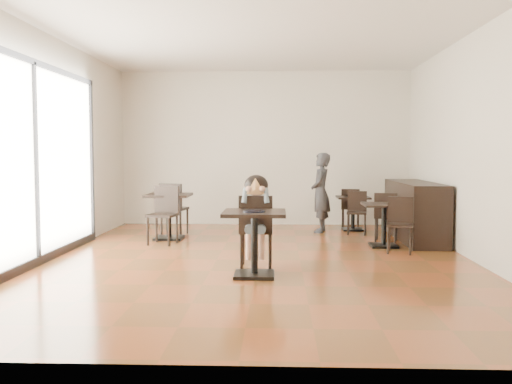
{
  "coord_description": "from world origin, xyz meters",
  "views": [
    {
      "loc": [
        0.28,
        -7.94,
        1.52
      ],
      "look_at": [
        -0.01,
        -0.56,
        1.0
      ],
      "focal_mm": 40.0,
      "sensor_mm": 36.0,
      "label": 1
    }
  ],
  "objects_px": {
    "child_table": "(254,244)",
    "adult_patron": "(321,193)",
    "child_chair": "(256,231)",
    "cafe_table_mid": "(384,225)",
    "child": "(256,222)",
    "chair_back_a": "(351,208)",
    "cafe_table_left": "(169,217)",
    "chair_back_b": "(357,213)",
    "chair_left_b": "(162,215)",
    "chair_mid_a": "(386,217)",
    "chair_mid_b": "(400,225)",
    "cafe_table_back": "(353,213)",
    "chair_left_a": "(175,209)"
  },
  "relations": [
    {
      "from": "child_table",
      "to": "adult_patron",
      "type": "height_order",
      "value": "adult_patron"
    },
    {
      "from": "child_chair",
      "to": "cafe_table_mid",
      "type": "xyz_separation_m",
      "value": [
        1.98,
        1.71,
        -0.13
      ]
    },
    {
      "from": "child",
      "to": "chair_back_a",
      "type": "distance_m",
      "value": 4.38
    },
    {
      "from": "cafe_table_left",
      "to": "chair_back_b",
      "type": "distance_m",
      "value": 3.44
    },
    {
      "from": "child_table",
      "to": "chair_left_b",
      "type": "xyz_separation_m",
      "value": [
        -1.62,
        2.38,
        0.08
      ]
    },
    {
      "from": "child_table",
      "to": "chair_mid_a",
      "type": "relative_size",
      "value": 0.95
    },
    {
      "from": "cafe_table_mid",
      "to": "chair_mid_b",
      "type": "height_order",
      "value": "chair_mid_b"
    },
    {
      "from": "cafe_table_mid",
      "to": "chair_back_b",
      "type": "relative_size",
      "value": 0.88
    },
    {
      "from": "adult_patron",
      "to": "cafe_table_back",
      "type": "height_order",
      "value": "adult_patron"
    },
    {
      "from": "chair_mid_a",
      "to": "cafe_table_back",
      "type": "bearing_deg",
      "value": -60.23
    },
    {
      "from": "child_table",
      "to": "cafe_table_mid",
      "type": "relative_size",
      "value": 1.15
    },
    {
      "from": "child",
      "to": "cafe_table_left",
      "type": "xyz_separation_m",
      "value": [
        -1.62,
        2.38,
        -0.21
      ]
    },
    {
      "from": "child",
      "to": "chair_left_b",
      "type": "xyz_separation_m",
      "value": [
        -1.62,
        1.83,
        -0.13
      ]
    },
    {
      "from": "child",
      "to": "chair_mid_b",
      "type": "xyz_separation_m",
      "value": [
        2.12,
        1.16,
        -0.19
      ]
    },
    {
      "from": "adult_patron",
      "to": "chair_back_b",
      "type": "height_order",
      "value": "adult_patron"
    },
    {
      "from": "child",
      "to": "chair_left_a",
      "type": "distance_m",
      "value": 3.35
    },
    {
      "from": "cafe_table_back",
      "to": "chair_left_b",
      "type": "relative_size",
      "value": 0.69
    },
    {
      "from": "chair_left_a",
      "to": "cafe_table_back",
      "type": "bearing_deg",
      "value": -156.85
    },
    {
      "from": "chair_back_a",
      "to": "adult_patron",
      "type": "bearing_deg",
      "value": 54.59
    },
    {
      "from": "child_chair",
      "to": "chair_left_b",
      "type": "distance_m",
      "value": 2.44
    },
    {
      "from": "child_chair",
      "to": "cafe_table_back",
      "type": "xyz_separation_m",
      "value": [
        1.74,
        3.66,
        -0.15
      ]
    },
    {
      "from": "cafe_table_back",
      "to": "chair_mid_b",
      "type": "distance_m",
      "value": 2.53
    },
    {
      "from": "chair_back_a",
      "to": "chair_back_b",
      "type": "bearing_deg",
      "value": 99.39
    },
    {
      "from": "chair_left_b",
      "to": "cafe_table_back",
      "type": "bearing_deg",
      "value": 39.47
    },
    {
      "from": "cafe_table_mid",
      "to": "cafe_table_left",
      "type": "distance_m",
      "value": 3.66
    },
    {
      "from": "child",
      "to": "child_chair",
      "type": "bearing_deg",
      "value": 0.0
    },
    {
      "from": "adult_patron",
      "to": "cafe_table_mid",
      "type": "relative_size",
      "value": 2.16
    },
    {
      "from": "cafe_table_mid",
      "to": "cafe_table_left",
      "type": "xyz_separation_m",
      "value": [
        -3.6,
        0.67,
        0.05
      ]
    },
    {
      "from": "child",
      "to": "chair_left_b",
      "type": "bearing_deg",
      "value": 131.5
    },
    {
      "from": "chair_mid_b",
      "to": "chair_left_a",
      "type": "relative_size",
      "value": 0.88
    },
    {
      "from": "child_chair",
      "to": "chair_left_b",
      "type": "xyz_separation_m",
      "value": [
        -1.62,
        1.83,
        -0.01
      ]
    },
    {
      "from": "child_table",
      "to": "child_chair",
      "type": "xyz_separation_m",
      "value": [
        0.0,
        0.55,
        0.08
      ]
    },
    {
      "from": "child_chair",
      "to": "child",
      "type": "distance_m",
      "value": 0.12
    },
    {
      "from": "chair_mid_a",
      "to": "chair_back_b",
      "type": "relative_size",
      "value": 1.06
    },
    {
      "from": "cafe_table_left",
      "to": "chair_left_b",
      "type": "xyz_separation_m",
      "value": [
        0.0,
        -0.55,
        0.08
      ]
    },
    {
      "from": "adult_patron",
      "to": "chair_mid_b",
      "type": "distance_m",
      "value": 2.45
    },
    {
      "from": "child_chair",
      "to": "chair_back_b",
      "type": "bearing_deg",
      "value": -119.23
    },
    {
      "from": "chair_left_b",
      "to": "chair_mid_a",
      "type": "bearing_deg",
      "value": 17.44
    },
    {
      "from": "cafe_table_back",
      "to": "chair_mid_a",
      "type": "height_order",
      "value": "chair_mid_a"
    },
    {
      "from": "cafe_table_mid",
      "to": "chair_mid_a",
      "type": "height_order",
      "value": "chair_mid_a"
    },
    {
      "from": "child_table",
      "to": "chair_back_a",
      "type": "bearing_deg",
      "value": 69.13
    },
    {
      "from": "child_chair",
      "to": "cafe_table_left",
      "type": "bearing_deg",
      "value": -55.78
    },
    {
      "from": "chair_mid_a",
      "to": "chair_left_a",
      "type": "height_order",
      "value": "chair_left_a"
    },
    {
      "from": "chair_back_a",
      "to": "chair_left_a",
      "type": "bearing_deg",
      "value": 27.27
    },
    {
      "from": "child",
      "to": "chair_mid_a",
      "type": "height_order",
      "value": "child"
    },
    {
      "from": "child",
      "to": "chair_mid_a",
      "type": "distance_m",
      "value": 3.1
    },
    {
      "from": "chair_mid_a",
      "to": "chair_back_a",
      "type": "xyz_separation_m",
      "value": [
        -0.38,
        1.76,
        -0.02
      ]
    },
    {
      "from": "chair_back_a",
      "to": "child_table",
      "type": "bearing_deg",
      "value": 78.52
    },
    {
      "from": "cafe_table_left",
      "to": "chair_mid_a",
      "type": "relative_size",
      "value": 0.94
    },
    {
      "from": "cafe_table_mid",
      "to": "chair_mid_a",
      "type": "relative_size",
      "value": 0.83
    }
  ]
}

